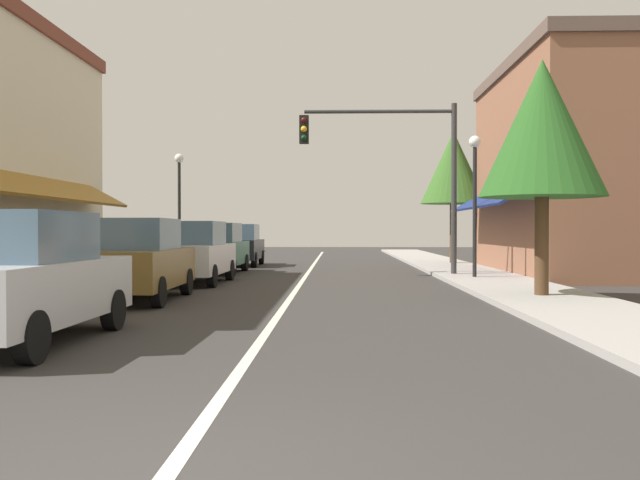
{
  "coord_description": "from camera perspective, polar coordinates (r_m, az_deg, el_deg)",
  "views": [
    {
      "loc": [
        1.06,
        -3.88,
        1.52
      ],
      "look_at": [
        0.55,
        15.92,
        1.24
      ],
      "focal_mm": 38.81,
      "sensor_mm": 36.0,
      "label": 1
    }
  ],
  "objects": [
    {
      "name": "street_lamp_right_mid",
      "position": [
        21.25,
        12.65,
        4.71
      ],
      "size": [
        0.36,
        0.36,
        4.35
      ],
      "color": "black",
      "rests_on": "ground"
    },
    {
      "name": "traffic_signal_mast_arm",
      "position": [
        22.49,
        6.58,
        6.7
      ],
      "size": [
        5.06,
        0.5,
        5.59
      ],
      "color": "#333333",
      "rests_on": "ground"
    },
    {
      "name": "parked_car_second_left",
      "position": [
        15.36,
        -14.88,
        -1.61
      ],
      "size": [
        1.83,
        4.12,
        1.77
      ],
      "rotation": [
        0.0,
        0.0,
        0.01
      ],
      "color": "brown",
      "rests_on": "ground"
    },
    {
      "name": "parked_car_distant_left",
      "position": [
        29.49,
        -6.67,
        -0.43
      ],
      "size": [
        1.8,
        4.11,
        1.77
      ],
      "rotation": [
        0.0,
        0.0,
        0.01
      ],
      "color": "black",
      "rests_on": "ground"
    },
    {
      "name": "parked_car_third_left",
      "position": [
        19.93,
        -10.38,
        -1.04
      ],
      "size": [
        1.84,
        4.13,
        1.77
      ],
      "rotation": [
        0.0,
        0.0,
        -0.02
      ],
      "color": "silver",
      "rests_on": "ground"
    },
    {
      "name": "tree_right_far",
      "position": [
        30.31,
        10.95,
        5.84
      ],
      "size": [
        2.83,
        2.83,
        5.77
      ],
      "color": "#4C331E",
      "rests_on": "ground"
    },
    {
      "name": "parked_car_nearest_left",
      "position": [
        9.99,
        -23.6,
        -2.94
      ],
      "size": [
        1.84,
        4.13,
        1.77
      ],
      "rotation": [
        0.0,
        0.0,
        -0.02
      ],
      "color": "#B7BABF",
      "rests_on": "ground"
    },
    {
      "name": "tree_right_near",
      "position": [
        15.83,
        17.86,
        8.68
      ],
      "size": [
        2.7,
        2.7,
        5.21
      ],
      "color": "#4C331E",
      "rests_on": "ground"
    },
    {
      "name": "sidewalk_left",
      "position": [
        22.89,
        -15.2,
        -2.87
      ],
      "size": [
        2.6,
        56.0,
        0.12
      ],
      "primitive_type": "cube",
      "color": "gray",
      "rests_on": "ground"
    },
    {
      "name": "ground_plane",
      "position": [
        21.96,
        -1.3,
        -3.15
      ],
      "size": [
        80.0,
        80.0,
        0.0
      ],
      "primitive_type": "plane",
      "color": "#33302D"
    },
    {
      "name": "sidewalk_right",
      "position": [
        22.38,
        12.93,
        -2.94
      ],
      "size": [
        2.6,
        56.0,
        0.12
      ],
      "primitive_type": "cube",
      "color": "#A39E99",
      "rests_on": "ground"
    },
    {
      "name": "lane_center_stripe",
      "position": [
        21.96,
        -1.3,
        -3.14
      ],
      "size": [
        0.14,
        52.0,
        0.01
      ],
      "primitive_type": "cube",
      "color": "silver",
      "rests_on": "ground"
    },
    {
      "name": "street_lamp_left_far",
      "position": [
        27.75,
        -11.53,
        4.01
      ],
      "size": [
        0.36,
        0.36,
        4.52
      ],
      "color": "black",
      "rests_on": "ground"
    },
    {
      "name": "storefront_right_block",
      "position": [
        25.38,
        20.73,
        5.56
      ],
      "size": [
        6.5,
        10.2,
        7.28
      ],
      "color": "#8E5B42",
      "rests_on": "ground"
    },
    {
      "name": "parked_car_far_left",
      "position": [
        24.58,
        -8.55,
        -0.68
      ],
      "size": [
        1.86,
        4.14,
        1.77
      ],
      "rotation": [
        0.0,
        0.0,
        -0.02
      ],
      "color": "#0F4C33",
      "rests_on": "ground"
    }
  ]
}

